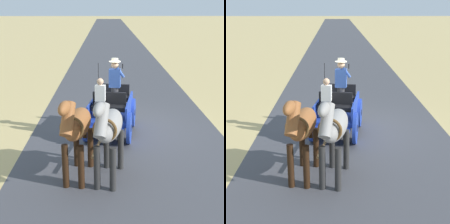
% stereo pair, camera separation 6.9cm
% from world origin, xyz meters
% --- Properties ---
extents(ground_plane, '(200.00, 200.00, 0.00)m').
position_xyz_m(ground_plane, '(0.00, 0.00, 0.00)').
color(ground_plane, tan).
extents(road_surface, '(6.16, 160.00, 0.01)m').
position_xyz_m(road_surface, '(0.00, 0.00, 0.00)').
color(road_surface, '#424247').
rests_on(road_surface, ground).
extents(horse_drawn_carriage, '(1.77, 4.51, 2.50)m').
position_xyz_m(horse_drawn_carriage, '(0.50, 0.49, 0.82)').
color(horse_drawn_carriage, '#1E3899').
rests_on(horse_drawn_carriage, ground).
extents(horse_near_side, '(0.86, 2.15, 2.21)m').
position_xyz_m(horse_near_side, '(0.61, 3.54, 1.32)').
color(horse_near_side, gray).
rests_on(horse_near_side, ground).
extents(horse_off_side, '(0.79, 2.15, 2.21)m').
position_xyz_m(horse_off_side, '(1.35, 3.43, 1.32)').
color(horse_off_side, brown).
rests_on(horse_off_side, ground).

